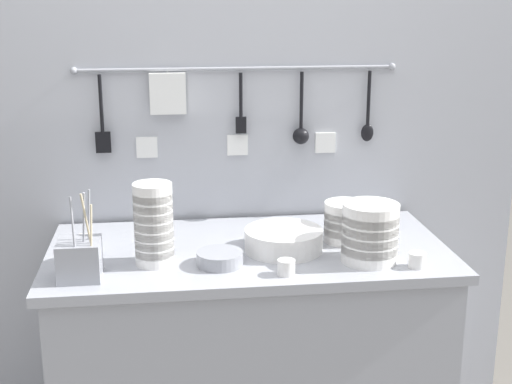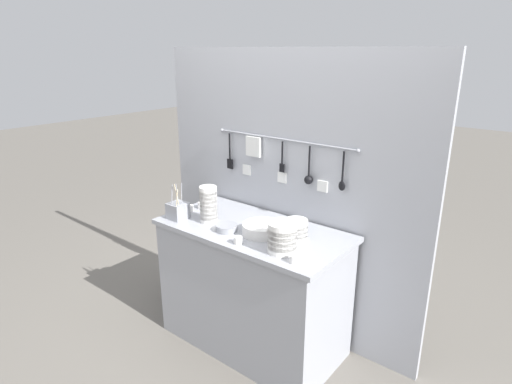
# 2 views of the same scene
# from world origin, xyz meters

# --- Properties ---
(counter) EXTENTS (1.22, 0.61, 0.85)m
(counter) POSITION_xyz_m (0.00, 0.00, 0.42)
(counter) COLOR #9EA0A8
(counter) RESTS_ON ground
(back_wall) EXTENTS (2.02, 0.09, 1.93)m
(back_wall) POSITION_xyz_m (-0.00, 0.34, 0.97)
(back_wall) COLOR #A8AAB2
(back_wall) RESTS_ON ground
(bowl_stack_wide_centre) EXTENTS (0.16, 0.16, 0.17)m
(bowl_stack_wide_centre) POSITION_xyz_m (0.34, -0.16, 0.93)
(bowl_stack_wide_centre) COLOR white
(bowl_stack_wide_centre) RESTS_ON counter
(bowl_stack_tall_left) EXTENTS (0.14, 0.14, 0.13)m
(bowl_stack_tall_left) POSITION_xyz_m (0.31, 0.02, 0.91)
(bowl_stack_tall_left) COLOR white
(bowl_stack_tall_left) RESTS_ON counter
(bowl_stack_nested_right) EXTENTS (0.11, 0.11, 0.24)m
(bowl_stack_nested_right) POSITION_xyz_m (-0.28, -0.10, 0.97)
(bowl_stack_nested_right) COLOR white
(bowl_stack_nested_right) RESTS_ON counter
(plate_stack) EXTENTS (0.24, 0.24, 0.07)m
(plate_stack) POSITION_xyz_m (0.10, -0.04, 0.88)
(plate_stack) COLOR white
(plate_stack) RESTS_ON counter
(steel_mixing_bowl) EXTENTS (0.13, 0.13, 0.04)m
(steel_mixing_bowl) POSITION_xyz_m (-0.10, -0.13, 0.87)
(steel_mixing_bowl) COLOR #93969E
(steel_mixing_bowl) RESTS_ON counter
(cutlery_caddy) EXTENTS (0.12, 0.12, 0.25)m
(cutlery_caddy) POSITION_xyz_m (-0.49, -0.18, 0.90)
(cutlery_caddy) COLOR #93969E
(cutlery_caddy) RESTS_ON counter
(cup_back_left) EXTENTS (0.05, 0.05, 0.04)m
(cup_back_left) POSITION_xyz_m (-0.50, 0.05, 0.87)
(cup_back_left) COLOR white
(cup_back_left) RESTS_ON counter
(cup_back_right) EXTENTS (0.05, 0.05, 0.04)m
(cup_back_right) POSITION_xyz_m (-0.52, -0.04, 0.87)
(cup_back_right) COLOR white
(cup_back_right) RESTS_ON counter
(cup_beside_plates) EXTENTS (0.05, 0.05, 0.04)m
(cup_beside_plates) POSITION_xyz_m (0.46, -0.22, 0.87)
(cup_beside_plates) COLOR white
(cup_beside_plates) RESTS_ON counter
(cup_edge_far) EXTENTS (0.05, 0.05, 0.04)m
(cup_edge_far) POSITION_xyz_m (0.08, -0.23, 0.87)
(cup_edge_far) COLOR white
(cup_edge_far) RESTS_ON counter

